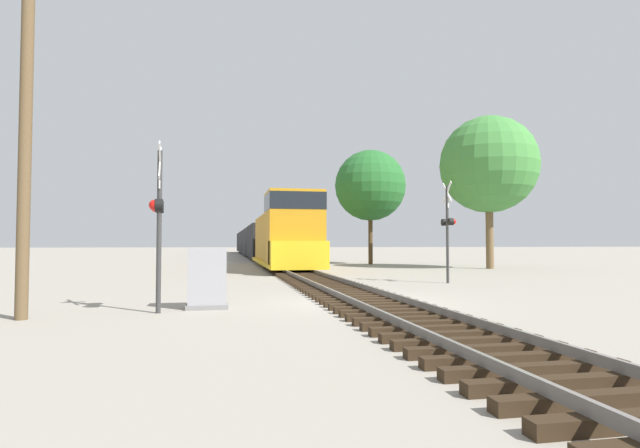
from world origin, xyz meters
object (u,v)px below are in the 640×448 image
at_px(tree_far_right, 489,165).
at_px(tree_mid_background, 370,186).
at_px(crossing_signal_far, 448,225).
at_px(freight_train, 257,242).
at_px(utility_pole, 26,125).
at_px(crossing_signal_near, 158,212).
at_px(relay_cabinet, 207,279).

height_order(tree_far_right, tree_mid_background, tree_far_right).
xyz_separation_m(tree_far_right, tree_mid_background, (-5.80, 8.20, -0.59)).
distance_m(crossing_signal_far, tree_mid_background, 19.39).
bearing_deg(freight_train, utility_pole, -99.86).
bearing_deg(crossing_signal_near, tree_mid_background, 148.20).
relative_size(freight_train, crossing_signal_near, 17.36).
relative_size(crossing_signal_near, utility_pole, 0.49).
xyz_separation_m(freight_train, utility_pole, (-8.31, -47.81, 2.47)).
distance_m(freight_train, crossing_signal_far, 40.53).
distance_m(freight_train, relay_cabinet, 46.88).
height_order(freight_train, relay_cabinet, freight_train).
relative_size(utility_pole, tree_far_right, 0.82).
bearing_deg(utility_pole, tree_mid_background, 58.87).
height_order(freight_train, tree_far_right, tree_far_right).
height_order(freight_train, tree_mid_background, tree_mid_background).
relative_size(freight_train, tree_mid_background, 7.77).
bearing_deg(tree_mid_background, crossing_signal_far, -96.75).
relative_size(freight_train, crossing_signal_far, 16.62).
bearing_deg(tree_far_right, crossing_signal_near, -136.86).
bearing_deg(crossing_signal_near, utility_pole, -84.59).
distance_m(utility_pole, tree_far_right, 28.61).
bearing_deg(tree_mid_background, crossing_signal_near, -116.92).
bearing_deg(tree_far_right, utility_pole, -139.98).
bearing_deg(tree_far_right, crossing_signal_far, -126.99).
bearing_deg(crossing_signal_far, utility_pole, 121.21).
relative_size(crossing_signal_near, relay_cabinet, 2.65).
distance_m(crossing_signal_near, tree_mid_background, 29.44).
bearing_deg(utility_pole, freight_train, 80.14).
bearing_deg(crossing_signal_near, relay_cabinet, 113.31).
distance_m(relay_cabinet, tree_far_right, 25.53).
bearing_deg(utility_pole, crossing_signal_near, 10.30).
bearing_deg(crossing_signal_near, tree_far_right, 128.25).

